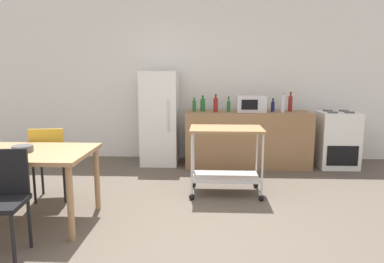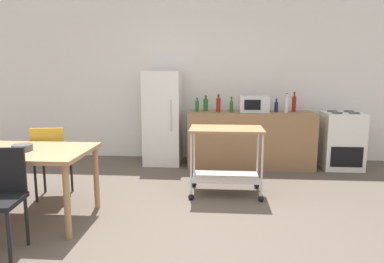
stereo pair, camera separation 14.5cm
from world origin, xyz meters
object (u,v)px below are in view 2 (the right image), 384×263
Objects in this scene: dining_table at (16,157)px; bottle_wine at (197,106)px; bottle_olive_oil at (286,104)px; bottle_sesame_oil at (294,104)px; bottle_hot_sauce at (218,105)px; fruit_bowl at (22,148)px; refrigerator at (163,118)px; kitchen_cart at (226,150)px; stove_oven at (341,140)px; bottle_soda at (276,106)px; chair_mustard at (51,157)px; bottle_vinegar at (231,106)px; bottle_sparkling_water at (206,105)px; microwave at (254,104)px.

dining_table is 2.93m from bottle_wine.
bottle_sesame_oil is (0.15, 0.14, 0.00)m from bottle_olive_oil.
bottle_hot_sauce is (2.05, 2.33, 0.35)m from dining_table.
fruit_bowl is (-3.17, -2.49, -0.25)m from bottle_sesame_oil.
kitchen_cart is at bearing -55.43° from refrigerator.
stove_oven is 1.01× the size of kitchen_cart.
bottle_soda is at bearing -173.37° from bottle_sesame_oil.
kitchen_cart is (2.16, 0.97, -0.10)m from dining_table.
kitchen_cart is at bearing -126.89° from bottle_sesame_oil.
chair_mustard is 2.81m from bottle_vinegar.
stove_oven is 4.63m from fruit_bowl.
bottle_soda is at bearing -0.08° from bottle_sparkling_water.
bottle_sesame_oil is at bearing 1.28° from bottle_sparkling_water.
bottle_sesame_oil is at bearing 43.94° from bottle_olive_oil.
refrigerator is 6.29× the size of bottle_vinegar.
stove_oven is (3.98, 1.74, -0.07)m from chair_mustard.
fruit_bowl is at bearing -153.84° from kitchen_cart.
dining_table is 2.37m from kitchen_cart.
stove_oven reaches higher than chair_mustard.
dining_table is 6.96× the size of bottle_soda.
chair_mustard is 2.13m from refrigerator.
bottle_hot_sauce reaches higher than bottle_soda.
dining_table is at bearing -137.95° from microwave.
fruit_bowl is at bearing -22.82° from dining_table.
bottle_olive_oil is (-0.90, -0.08, 0.58)m from stove_oven.
refrigerator reaches higher than dining_table.
stove_oven is at bearing 1.00° from microwave.
bottle_sparkling_water reaches higher than chair_mustard.
microwave reaches higher than chair_mustard.
bottle_sesame_oil is at bearing 53.11° from kitchen_cart.
bottle_olive_oil reaches higher than fruit_bowl.
bottle_vinegar is 0.80× the size of bottle_olive_oil.
fruit_bowl is at bearing -139.56° from bottle_soda.
bottle_vinegar is at bearing -172.45° from bottle_soda.
refrigerator is 7.75× the size of fruit_bowl.
stove_oven is 2.00× the size of microwave.
bottle_wine is 0.73× the size of bottle_olive_oil.
chair_mustard is at bearing 85.56° from dining_table.
stove_oven is 3.60× the size of bottle_sparkling_water.
microwave is 0.51m from bottle_olive_oil.
chair_mustard is (0.05, 0.65, -0.15)m from dining_table.
bottle_sesame_oil reaches higher than bottle_wine.
bottle_sparkling_water reaches higher than fruit_bowl.
chair_mustard is at bearing -135.39° from bottle_sparkling_water.
refrigerator reaches higher than bottle_olive_oil.
bottle_hot_sauce reaches higher than bottle_wine.
bottle_wine reaches higher than dining_table.
refrigerator is 6.07× the size of bottle_sparkling_water.
bottle_sesame_oil is (3.22, 1.80, 0.51)m from chair_mustard.
kitchen_cart is 1.98× the size of microwave.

